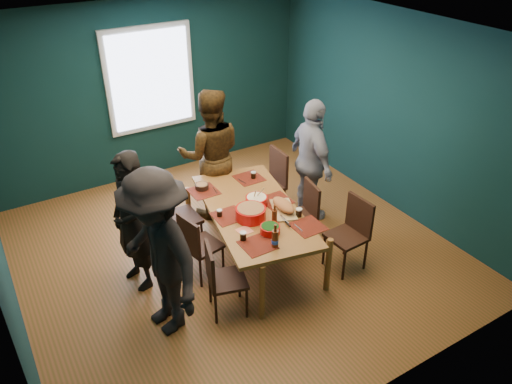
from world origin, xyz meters
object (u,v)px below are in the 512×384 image
bowl_herbs (270,229)px  person_back (211,155)px  person_right (311,162)px  cutting_board (283,206)px  person_far_left (132,222)px  chair_right_near (352,228)px  bowl_salad (251,213)px  chair_left_far (172,214)px  person_near_left (158,255)px  bowl_dumpling (257,200)px  dining_table (253,213)px  chair_right_mid (304,210)px  chair_left_mid (196,243)px  chair_right_far (272,178)px  chair_left_near (220,275)px

bowl_herbs → person_back: bearing=84.6°
person_right → cutting_board: bearing=136.0°
person_far_left → chair_right_near: bearing=53.6°
person_far_left → bowl_salad: bearing=54.8°
chair_left_far → person_back: person_back is taller
chair_right_near → bowl_salad: (-1.08, 0.51, 0.30)m
person_near_left → bowl_dumpling: person_near_left is taller
dining_table → chair_right_mid: chair_right_mid is taller
chair_right_near → chair_left_mid: bearing=153.0°
chair_right_far → bowl_dumpling: size_ratio=3.64×
person_near_left → person_far_left: bearing=170.7°
person_right → bowl_salad: (-1.30, -0.61, -0.03)m
bowl_dumpling → cutting_board: bearing=-54.0°
chair_left_mid → person_far_left: size_ratio=0.52×
chair_left_far → bowl_herbs: (0.66, -1.15, 0.22)m
person_near_left → chair_right_far: bearing=111.3°
person_back → bowl_dumpling: person_back is taller
chair_left_far → bowl_dumpling: (0.84, -0.58, 0.23)m
person_back → person_right: person_back is taller
chair_right_near → person_near_left: (-2.29, 0.22, 0.39)m
person_right → cutting_board: person_right is taller
chair_right_far → chair_left_mid: bearing=-152.3°
chair_right_far → chair_right_mid: 0.83m
person_near_left → chair_left_mid: bearing=120.5°
chair_left_mid → person_back: bearing=43.7°
person_far_left → bowl_herbs: person_far_left is taller
chair_right_near → chair_left_near: bearing=173.5°
chair_right_mid → chair_left_mid: bearing=-173.8°
chair_right_near → person_far_left: size_ratio=0.54×
chair_left_near → chair_right_near: size_ratio=0.95×
chair_left_near → chair_right_far: bearing=58.0°
person_back → bowl_dumpling: 1.17m
dining_table → person_right: person_right is taller
person_back → chair_left_far: bearing=57.7°
chair_left_mid → cutting_board: (1.00, -0.27, 0.31)m
chair_left_far → person_back: size_ratio=0.54×
chair_left_mid → chair_right_far: (1.50, 0.73, 0.06)m
chair_left_near → person_far_left: bearing=138.2°
chair_right_near → chair_right_far: bearing=93.6°
bowl_salad → bowl_dumpling: bowl_dumpling is taller
bowl_herbs → bowl_salad: bearing=95.6°
person_far_left → chair_right_mid: bearing=67.1°
person_back → chair_left_mid: bearing=78.4°
dining_table → chair_right_near: 1.18m
person_right → dining_table: bearing=119.9°
chair_left_far → person_right: 1.96m
chair_left_near → bowl_herbs: 0.73m
chair_left_near → person_right: 2.21m
chair_left_far → person_right: person_right is taller
chair_left_near → person_near_left: person_near_left is taller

